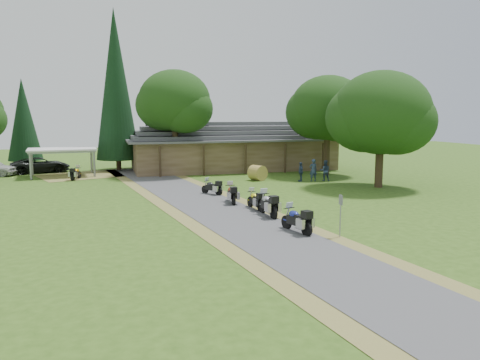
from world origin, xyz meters
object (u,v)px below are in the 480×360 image
object	(u,v)px
motorcycle_row_a	(296,219)
motorcycle_carport_a	(76,173)
carport	(63,162)
hay_bale	(258,173)
lodge	(233,145)
motorcycle_row_e	(212,186)
car_dark_suv	(40,161)
motorcycle_row_b	(268,203)
motorcycle_row_c	(255,199)
motorcycle_row_d	(232,193)

from	to	relation	value
motorcycle_row_a	motorcycle_carport_a	xyz separation A→B (m)	(-11.05, 22.28, -0.08)
carport	hay_bale	xyz separation A→B (m)	(16.17, -7.70, -0.62)
lodge	carport	world-z (taller)	lodge
motorcycle_row_e	hay_bale	bearing A→B (deg)	-76.25
car_dark_suv	motorcycle_row_e	bearing A→B (deg)	-156.05
motorcycle_row_a	hay_bale	size ratio (longest dim) A/B	1.54
lodge	motorcycle_carport_a	size ratio (longest dim) A/B	12.24
motorcycle_row_a	motorcycle_carport_a	bearing A→B (deg)	12.00
motorcycle_row_b	motorcycle_row_a	bearing A→B (deg)	178.50
carport	hay_bale	world-z (taller)	carport
motorcycle_row_b	motorcycle_row_c	distance (m)	1.99
motorcycle_row_a	motorcycle_carport_a	world-z (taller)	motorcycle_row_a
car_dark_suv	motorcycle_row_d	xyz separation A→B (m)	(13.56, -20.27, -0.45)
motorcycle_row_a	motorcycle_carport_a	size ratio (longest dim) A/B	1.14
motorcycle_row_d	motorcycle_row_a	bearing A→B (deg)	-167.52
lodge	motorcycle_row_b	world-z (taller)	lodge
car_dark_suv	motorcycle_carport_a	bearing A→B (deg)	-163.84
motorcycle_row_a	motorcycle_row_b	bearing A→B (deg)	-13.24
lodge	motorcycle_row_d	world-z (taller)	lodge
motorcycle_row_a	motorcycle_row_d	world-z (taller)	motorcycle_row_a
motorcycle_row_a	hay_bale	bearing A→B (deg)	-26.96
car_dark_suv	motorcycle_row_a	xyz separation A→B (m)	(14.56, -28.33, -0.43)
car_dark_suv	motorcycle_row_e	xyz separation A→B (m)	(13.08, -16.80, -0.54)
motorcycle_carport_a	car_dark_suv	bearing A→B (deg)	50.48
motorcycle_row_d	hay_bale	bearing A→B (deg)	-22.14
motorcycle_row_a	motorcycle_row_b	distance (m)	3.82
lodge	motorcycle_row_e	xyz separation A→B (m)	(-5.61, -14.63, -1.87)
motorcycle_row_b	hay_bale	xyz separation A→B (m)	(3.96, 13.58, -0.08)
car_dark_suv	motorcycle_row_c	bearing A→B (deg)	-161.36
lodge	hay_bale	xyz separation A→B (m)	(-0.24, -8.77, -1.80)
lodge	carport	xyz separation A→B (m)	(-16.42, -1.07, -1.19)
carport	motorcycle_row_b	size ratio (longest dim) A/B	2.77
car_dark_suv	motorcycle_row_d	world-z (taller)	car_dark_suv
car_dark_suv	lodge	bearing A→B (deg)	-110.57
motorcycle_row_d	motorcycle_carport_a	world-z (taller)	motorcycle_row_d
motorcycle_row_d	motorcycle_carport_a	xyz separation A→B (m)	(-10.06, 14.23, -0.06)
lodge	motorcycle_row_e	distance (m)	15.78
lodge	car_dark_suv	world-z (taller)	lodge
motorcycle_row_a	motorcycle_row_e	bearing A→B (deg)	-7.06
carport	hay_bale	bearing A→B (deg)	-30.78
hay_bale	car_dark_suv	bearing A→B (deg)	149.33
lodge	motorcycle_row_c	size ratio (longest dim) A/B	11.98
lodge	motorcycle_row_e	world-z (taller)	lodge
car_dark_suv	hay_bale	size ratio (longest dim) A/B	4.50
motorcycle_row_b	motorcycle_carport_a	bearing A→B (deg)	28.08
motorcycle_row_c	motorcycle_carport_a	distance (m)	19.75
car_dark_suv	motorcycle_row_a	distance (m)	31.85
motorcycle_row_a	motorcycle_row_d	bearing A→B (deg)	-7.34
motorcycle_row_a	motorcycle_row_c	distance (m)	5.81
car_dark_suv	motorcycle_carport_a	world-z (taller)	car_dark_suv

